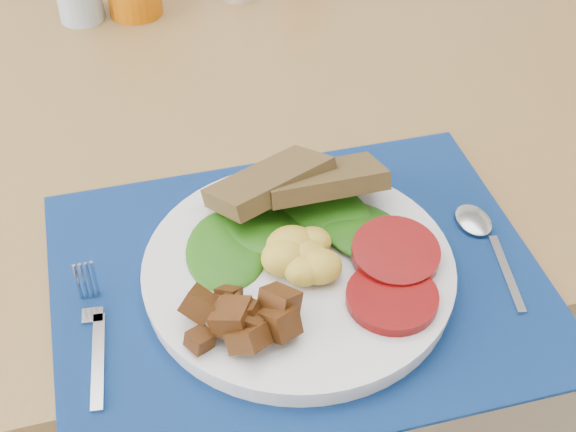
% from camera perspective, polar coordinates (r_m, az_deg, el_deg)
% --- Properties ---
extents(table, '(1.40, 0.90, 0.75)m').
position_cam_1_polar(table, '(1.11, -8.66, 4.36)').
color(table, brown).
rests_on(table, ground).
extents(placemat, '(0.49, 0.39, 0.00)m').
position_cam_1_polar(placemat, '(0.81, 0.75, -4.54)').
color(placemat, black).
rests_on(placemat, table).
extents(breakfast_plate, '(0.31, 0.31, 0.07)m').
position_cam_1_polar(breakfast_plate, '(0.79, 0.43, -3.71)').
color(breakfast_plate, silver).
rests_on(breakfast_plate, placemat).
extents(fork, '(0.03, 0.16, 0.00)m').
position_cam_1_polar(fork, '(0.79, -13.59, -7.99)').
color(fork, '#B2B5BA').
rests_on(fork, placemat).
extents(spoon, '(0.04, 0.16, 0.00)m').
position_cam_1_polar(spoon, '(0.87, 13.77, -1.55)').
color(spoon, '#B2B5BA').
rests_on(spoon, placemat).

